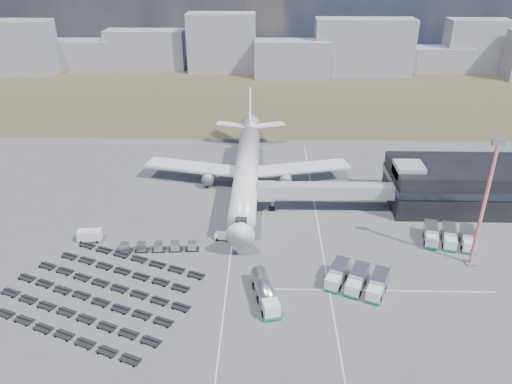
{
  "coord_description": "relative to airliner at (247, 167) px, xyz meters",
  "views": [
    {
      "loc": [
        4.78,
        -78.19,
        54.78
      ],
      "look_at": [
        2.51,
        21.63,
        4.0
      ],
      "focal_mm": 35.0,
      "sensor_mm": 36.0,
      "label": 1
    }
  ],
  "objects": [
    {
      "name": "floodlight_mast",
      "position": [
        43.54,
        -31.74,
        7.3
      ],
      "size": [
        2.37,
        1.94,
        25.13
      ],
      "rotation": [
        0.0,
        0.0,
        0.08
      ],
      "color": "red",
      "rests_on": "ground"
    },
    {
      "name": "pushback_tug",
      "position": [
        -4.0,
        -24.38,
        -4.61
      ],
      "size": [
        3.16,
        2.04,
        1.37
      ],
      "primitive_type": "cube",
      "rotation": [
        0.0,
        0.0,
        -0.13
      ],
      "color": "white",
      "rests_on": "ground"
    },
    {
      "name": "baggage_dollies",
      "position": [
        -24.09,
        -42.41,
        -4.92
      ],
      "size": [
        37.46,
        33.22,
        0.74
      ],
      "rotation": [
        0.0,
        0.0,
        -0.39
      ],
      "color": "black",
      "rests_on": "ground"
    },
    {
      "name": "ground",
      "position": [
        0.0,
        -32.38,
        -5.29
      ],
      "size": [
        420.0,
        420.0,
        0.0
      ],
      "primitive_type": "plane",
      "color": "#565659",
      "rests_on": "ground"
    },
    {
      "name": "utility_van",
      "position": [
        -30.81,
        -25.58,
        -4.07
      ],
      "size": [
        4.79,
        2.45,
        2.45
      ],
      "primitive_type": "cube",
      "rotation": [
        0.0,
        0.0,
        0.08
      ],
      "color": "white",
      "rests_on": "ground"
    },
    {
      "name": "fuel_tanker",
      "position": [
        4.81,
        -43.5,
        -3.53
      ],
      "size": [
        5.22,
        11.27,
        3.53
      ],
      "rotation": [
        0.0,
        0.0,
        0.23
      ],
      "color": "white",
      "rests_on": "ground"
    },
    {
      "name": "uld_row",
      "position": [
        -16.19,
        -28.96,
        -4.25
      ],
      "size": [
        15.88,
        2.68,
        1.73
      ],
      "rotation": [
        0.0,
        0.0,
        0.07
      ],
      "color": "black",
      "rests_on": "ground"
    },
    {
      "name": "terminal",
      "position": [
        47.77,
        -8.41,
        -0.04
      ],
      "size": [
        30.4,
        16.4,
        11.0
      ],
      "color": "black",
      "rests_on": "ground"
    },
    {
      "name": "airliner",
      "position": [
        0.0,
        0.0,
        0.0
      ],
      "size": [
        51.59,
        64.53,
        17.62
      ],
      "color": "white",
      "rests_on": "ground"
    },
    {
      "name": "skyline",
      "position": [
        0.28,
        118.32,
        4.62
      ],
      "size": [
        307.41,
        27.0,
        25.81
      ],
      "color": "gray",
      "rests_on": "ground"
    },
    {
      "name": "jet_bridge",
      "position": [
        15.9,
        -11.95,
        -0.24
      ],
      "size": [
        30.3,
        3.8,
        7.05
      ],
      "color": "#939399",
      "rests_on": "ground"
    },
    {
      "name": "catering_truck",
      "position": [
        0.32,
        -4.86,
        -3.94
      ],
      "size": [
        4.15,
        6.21,
        2.64
      ],
      "rotation": [
        0.0,
        0.0,
        -0.34
      ],
      "color": "white",
      "rests_on": "ground"
    },
    {
      "name": "grass_strip",
      "position": [
        0.0,
        77.62,
        -5.29
      ],
      "size": [
        420.0,
        90.0,
        0.01
      ],
      "primitive_type": "cube",
      "color": "#4E442F",
      "rests_on": "ground"
    },
    {
      "name": "service_trucks_far",
      "position": [
        41.55,
        -24.74,
        -3.72
      ],
      "size": [
        10.8,
        9.03,
        2.88
      ],
      "rotation": [
        0.0,
        0.0,
        -0.22
      ],
      "color": "white",
      "rests_on": "ground"
    },
    {
      "name": "service_trucks_near",
      "position": [
        20.88,
        -39.44,
        -3.68
      ],
      "size": [
        11.87,
        10.67,
        2.96
      ],
      "rotation": [
        0.0,
        0.0,
        -0.42
      ],
      "color": "white",
      "rests_on": "ground"
    },
    {
      "name": "lane_markings",
      "position": [
        9.77,
        -29.38,
        -5.29
      ],
      "size": [
        47.12,
        110.0,
        0.01
      ],
      "color": "silver",
      "rests_on": "ground"
    }
  ]
}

